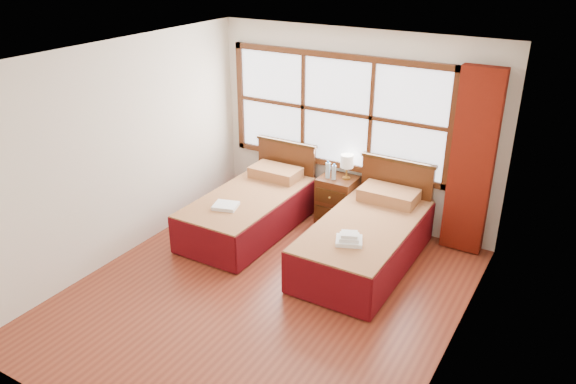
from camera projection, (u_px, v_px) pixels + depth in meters
The scene contains 15 objects.
floor at pixel (265, 294), 6.23m from camera, with size 4.50×4.50×0.00m, color brown.
ceiling at pixel (260, 58), 5.15m from camera, with size 4.50×4.50×0.00m, color white.
wall_back at pixel (354, 128), 7.46m from camera, with size 4.00×4.00×0.00m, color silver.
wall_left at pixel (120, 153), 6.61m from camera, with size 4.50×4.50×0.00m, color silver.
wall_right at pixel (460, 236), 4.77m from camera, with size 4.50×4.50×0.00m, color silver.
window at pixel (336, 112), 7.46m from camera, with size 3.16×0.06×1.56m.
curtain at pixel (472, 163), 6.66m from camera, with size 0.50×0.16×2.30m, color #67160A.
bed_left at pixel (251, 209), 7.50m from camera, with size 1.02×2.04×0.99m.
bed_right at pixel (366, 239), 6.72m from camera, with size 1.06×2.08×1.03m.
nightstand at pixel (337, 200), 7.70m from camera, with size 0.49×0.48×0.66m.
towels_left at pixel (226, 206), 7.02m from camera, with size 0.35×0.33×0.05m.
towels_right at pixel (349, 239), 6.15m from camera, with size 0.36×0.34×0.12m.
lamp at pixel (347, 162), 7.45m from camera, with size 0.17×0.17×0.34m.
bottle_near at pixel (328, 170), 7.53m from camera, with size 0.06×0.06×0.24m.
bottle_far at pixel (334, 172), 7.48m from camera, with size 0.06×0.06×0.22m.
Camera 1 is at (2.86, -4.35, 3.61)m, focal length 35.00 mm.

